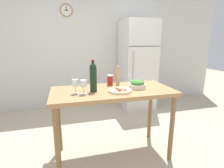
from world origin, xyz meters
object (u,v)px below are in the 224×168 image
(salad_bowl, at_px, (137,84))
(salt_canister, at_px, (110,80))
(refrigerator, at_px, (137,65))
(pepper_mill, at_px, (118,76))
(wine_bottle, at_px, (93,77))
(wine_glass_near, at_px, (83,84))
(wine_glass_far, at_px, (75,84))
(homemade_pizza, at_px, (120,90))

(salad_bowl, xyz_separation_m, salt_canister, (-0.28, 0.24, 0.02))
(refrigerator, xyz_separation_m, pepper_mill, (-0.85, -1.36, 0.07))
(wine_bottle, bearing_deg, pepper_mill, 33.50)
(wine_glass_near, relative_size, salt_canister, 1.18)
(wine_glass_far, xyz_separation_m, salad_bowl, (0.74, 0.02, -0.06))
(salad_bowl, height_order, salt_canister, salt_canister)
(wine_bottle, bearing_deg, wine_glass_near, -147.91)
(wine_glass_near, distance_m, homemade_pizza, 0.42)
(refrigerator, bearing_deg, wine_bottle, -127.21)
(salad_bowl, relative_size, salt_canister, 1.49)
(homemade_pizza, bearing_deg, salt_canister, 95.80)
(wine_bottle, bearing_deg, homemade_pizza, -16.85)
(wine_bottle, distance_m, salt_canister, 0.37)
(wine_bottle, height_order, wine_glass_far, wine_bottle)
(pepper_mill, height_order, homemade_pizza, pepper_mill)
(wine_glass_near, height_order, pepper_mill, pepper_mill)
(wine_glass_far, distance_m, salt_canister, 0.53)
(refrigerator, bearing_deg, wine_glass_near, -128.53)
(wine_bottle, relative_size, salad_bowl, 1.80)
(wine_glass_far, xyz_separation_m, salt_canister, (0.46, 0.27, -0.04))
(wine_glass_far, distance_m, salad_bowl, 0.74)
(pepper_mill, xyz_separation_m, homemade_pizza, (-0.08, -0.33, -0.11))
(refrigerator, xyz_separation_m, wine_glass_near, (-1.34, -1.68, 0.06))
(homemade_pizza, height_order, salt_canister, salt_canister)
(homemade_pizza, bearing_deg, pepper_mill, 77.05)
(salad_bowl, distance_m, salt_canister, 0.37)
(salt_canister, bearing_deg, wine_glass_near, -140.15)
(salad_bowl, bearing_deg, homemade_pizza, -161.42)
(wine_glass_far, relative_size, pepper_mill, 0.63)
(wine_glass_near, bearing_deg, salt_canister, 39.85)
(refrigerator, bearing_deg, salt_canister, -125.15)
(homemade_pizza, bearing_deg, salad_bowl, 18.58)
(wine_bottle, relative_size, wine_glass_far, 2.27)
(wine_bottle, bearing_deg, refrigerator, 52.79)
(wine_bottle, bearing_deg, wine_glass_far, -172.36)
(wine_bottle, bearing_deg, salt_canister, 42.96)
(wine_bottle, relative_size, salt_canister, 2.68)
(salt_canister, bearing_deg, pepper_mill, 1.61)
(salad_bowl, bearing_deg, refrigerator, 67.05)
(refrigerator, relative_size, pepper_mill, 7.40)
(wine_bottle, distance_m, salad_bowl, 0.55)
(salt_canister, bearing_deg, refrigerator, 54.85)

